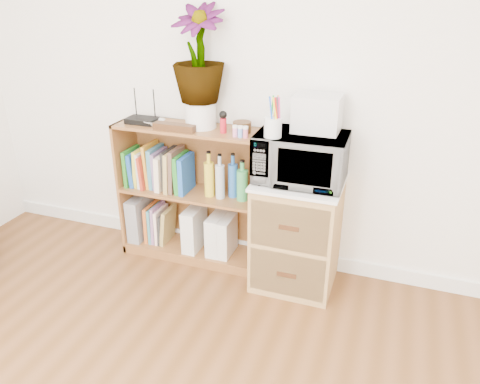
% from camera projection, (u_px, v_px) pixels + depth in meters
% --- Properties ---
extents(skirting_board, '(4.00, 0.02, 0.10)m').
position_uv_depth(skirting_board, '(247.00, 247.00, 3.36)').
color(skirting_board, white).
rests_on(skirting_board, ground).
extents(bookshelf, '(1.00, 0.30, 0.95)m').
position_uv_depth(bookshelf, '(192.00, 195.00, 3.18)').
color(bookshelf, brown).
rests_on(bookshelf, ground).
extents(wicker_unit, '(0.50, 0.45, 0.70)m').
position_uv_depth(wicker_unit, '(297.00, 234.00, 2.93)').
color(wicker_unit, '#9E7542').
rests_on(wicker_unit, ground).
extents(microwave, '(0.53, 0.36, 0.29)m').
position_uv_depth(microwave, '(301.00, 158.00, 2.71)').
color(microwave, white).
rests_on(microwave, wicker_unit).
extents(pen_cup, '(0.10, 0.10, 0.11)m').
position_uv_depth(pen_cup, '(273.00, 128.00, 2.58)').
color(pen_cup, silver).
rests_on(pen_cup, microwave).
extents(small_appliance, '(0.26, 0.22, 0.21)m').
position_uv_depth(small_appliance, '(317.00, 113.00, 2.66)').
color(small_appliance, silver).
rests_on(small_appliance, microwave).
extents(router, '(0.19, 0.13, 0.04)m').
position_uv_depth(router, '(142.00, 120.00, 3.05)').
color(router, black).
rests_on(router, bookshelf).
extents(white_bowl, '(0.13, 0.13, 0.03)m').
position_uv_depth(white_bowl, '(154.00, 122.00, 3.02)').
color(white_bowl, silver).
rests_on(white_bowl, bookshelf).
extents(plant_pot, '(0.19, 0.19, 0.17)m').
position_uv_depth(plant_pot, '(201.00, 115.00, 2.94)').
color(plant_pot, white).
rests_on(plant_pot, bookshelf).
extents(potted_plant, '(0.32, 0.32, 0.57)m').
position_uv_depth(potted_plant, '(198.00, 54.00, 2.78)').
color(potted_plant, '#316729').
rests_on(potted_plant, plant_pot).
extents(trinket_box, '(0.27, 0.07, 0.04)m').
position_uv_depth(trinket_box, '(175.00, 127.00, 2.90)').
color(trinket_box, '#37220F').
rests_on(trinket_box, bookshelf).
extents(kokeshi_doll, '(0.04, 0.04, 0.09)m').
position_uv_depth(kokeshi_doll, '(223.00, 126.00, 2.85)').
color(kokeshi_doll, '#B41624').
rests_on(kokeshi_doll, bookshelf).
extents(wooden_bowl, '(0.11, 0.11, 0.07)m').
position_uv_depth(wooden_bowl, '(242.00, 127.00, 2.86)').
color(wooden_bowl, '#3C2510').
rests_on(wooden_bowl, bookshelf).
extents(paint_jars, '(0.11, 0.04, 0.06)m').
position_uv_depth(paint_jars, '(240.00, 133.00, 2.77)').
color(paint_jars, pink).
rests_on(paint_jars, bookshelf).
extents(file_box, '(0.10, 0.25, 0.32)m').
position_uv_depth(file_box, '(141.00, 217.00, 3.41)').
color(file_box, gray).
rests_on(file_box, bookshelf).
extents(magazine_holder_left, '(0.10, 0.24, 0.31)m').
position_uv_depth(magazine_holder_left, '(194.00, 228.00, 3.27)').
color(magazine_holder_left, silver).
rests_on(magazine_holder_left, bookshelf).
extents(magazine_holder_mid, '(0.09, 0.22, 0.28)m').
position_uv_depth(magazine_holder_mid, '(217.00, 234.00, 3.22)').
color(magazine_holder_mid, silver).
rests_on(magazine_holder_mid, bookshelf).
extents(magazine_holder_right, '(0.09, 0.22, 0.27)m').
position_uv_depth(magazine_holder_right, '(226.00, 236.00, 3.20)').
color(magazine_holder_right, silver).
rests_on(magazine_holder_right, bookshelf).
extents(cookbooks, '(0.45, 0.20, 0.30)m').
position_uv_depth(cookbooks, '(160.00, 169.00, 3.18)').
color(cookbooks, '#23751F').
rests_on(cookbooks, bookshelf).
extents(liquor_bottles, '(0.30, 0.07, 0.30)m').
position_uv_depth(liquor_bottles, '(227.00, 177.00, 3.03)').
color(liquor_bottles, gold).
rests_on(liquor_bottles, bookshelf).
extents(lower_books, '(0.18, 0.19, 0.28)m').
position_uv_depth(lower_books, '(160.00, 224.00, 3.37)').
color(lower_books, '#C25B22').
rests_on(lower_books, bookshelf).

